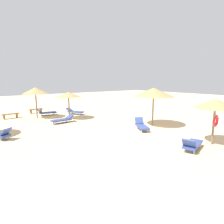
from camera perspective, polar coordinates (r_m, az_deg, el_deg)
ground_plane at (r=12.42m, az=8.59°, el=-7.34°), size 80.00×80.00×0.00m
parasol_0 at (r=17.69m, az=-13.22°, el=5.22°), size 2.29×2.29×2.55m
parasol_2 at (r=11.76m, az=29.24°, el=2.12°), size 2.25×2.25×2.62m
parasol_3 at (r=19.01m, az=-22.50°, el=6.05°), size 2.39×2.39×2.96m
parasol_4 at (r=14.91m, az=12.68°, el=5.95°), size 3.19×3.19×3.04m
lounger_0 at (r=20.27m, az=-11.42°, el=0.18°), size 1.57×1.95×0.66m
lounger_2 at (r=10.72m, az=23.45°, el=-9.04°), size 1.95×1.09×0.80m
lounger_3 at (r=20.49m, az=-19.50°, el=-0.09°), size 2.00×1.06×0.67m
lounger_4 at (r=13.94m, az=9.07°, el=-4.07°), size 1.48×1.93×0.79m
lounger_5 at (r=16.44m, az=-14.91°, el=-2.21°), size 1.95×0.77×0.61m
bench_0 at (r=20.13m, az=-28.76°, el=-0.82°), size 1.53×0.51×0.49m
bench_1 at (r=22.27m, az=-22.37°, el=0.57°), size 1.54×0.57×0.49m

